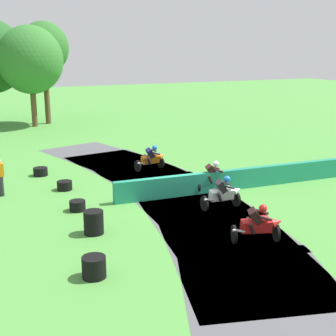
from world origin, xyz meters
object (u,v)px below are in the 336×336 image
(motorcycle_fourth_orange, at_px, (152,158))
(tire_stack_mid_b, at_px, (77,206))
(motorcycle_trailing_blue, at_px, (214,177))
(track_marshal, at_px, (0,177))
(tire_stack_mid_a, at_px, (94,222))
(tire_stack_far, at_px, (65,185))
(tire_stack_near, at_px, (94,267))
(motorcycle_lead_red, at_px, (259,224))
(tire_stack_extra_a, at_px, (40,172))
(motorcycle_chase_white, at_px, (224,193))

(motorcycle_fourth_orange, height_order, tire_stack_mid_b, motorcycle_fourth_orange)
(motorcycle_trailing_blue, height_order, track_marshal, track_marshal)
(tire_stack_mid_a, bearing_deg, track_marshal, 112.81)
(tire_stack_mid_a, bearing_deg, tire_stack_mid_b, 88.34)
(tire_stack_mid_b, bearing_deg, tire_stack_far, 86.70)
(tire_stack_near, distance_m, tire_stack_mid_b, 5.62)
(tire_stack_mid_a, relative_size, tire_stack_far, 1.20)
(motorcycle_lead_red, distance_m, tire_stack_extra_a, 12.36)
(motorcycle_lead_red, height_order, motorcycle_chase_white, motorcycle_chase_white)
(motorcycle_lead_red, distance_m, motorcycle_chase_white, 3.39)
(tire_stack_mid_a, xyz_separation_m, track_marshal, (-2.40, 5.71, 0.42))
(motorcycle_trailing_blue, bearing_deg, tire_stack_far, 153.12)
(motorcycle_lead_red, relative_size, tire_stack_extra_a, 2.44)
(motorcycle_chase_white, xyz_separation_m, tire_stack_mid_a, (-5.29, -0.30, -0.25))
(motorcycle_lead_red, height_order, track_marshal, track_marshal)
(motorcycle_chase_white, distance_m, tire_stack_near, 7.02)
(tire_stack_mid_b, bearing_deg, motorcycle_trailing_blue, -0.42)
(motorcycle_trailing_blue, relative_size, tire_stack_far, 2.56)
(motorcycle_chase_white, xyz_separation_m, tire_stack_near, (-6.17, -3.33, -0.35))
(motorcycle_lead_red, xyz_separation_m, tire_stack_mid_a, (-4.58, 3.01, -0.25))
(tire_stack_near, bearing_deg, tire_stack_far, 82.49)
(tire_stack_mid_b, distance_m, tire_stack_far, 2.94)
(tire_stack_far, bearing_deg, tire_stack_mid_b, -93.30)
(tire_stack_near, bearing_deg, tire_stack_extra_a, 87.07)
(motorcycle_chase_white, bearing_deg, motorcycle_trailing_blue, 68.99)
(tire_stack_near, height_order, tire_stack_far, tire_stack_near)
(motorcycle_fourth_orange, distance_m, tire_stack_far, 5.13)
(track_marshal, bearing_deg, tire_stack_mid_b, -52.30)
(motorcycle_lead_red, bearing_deg, motorcycle_trailing_blue, 74.26)
(tire_stack_far, bearing_deg, motorcycle_trailing_blue, -26.88)
(tire_stack_near, xyz_separation_m, tire_stack_mid_b, (0.95, 5.54, -0.10))
(motorcycle_fourth_orange, distance_m, tire_stack_extra_a, 5.59)
(motorcycle_trailing_blue, distance_m, tire_stack_mid_b, 6.07)
(motorcycle_trailing_blue, distance_m, tire_stack_far, 6.61)
(tire_stack_far, xyz_separation_m, tire_stack_extra_a, (-0.53, 2.90, 0.00))
(motorcycle_fourth_orange, height_order, track_marshal, track_marshal)
(motorcycle_chase_white, distance_m, motorcycle_trailing_blue, 2.32)
(motorcycle_fourth_orange, bearing_deg, tire_stack_near, -120.83)
(tire_stack_mid_a, bearing_deg, motorcycle_chase_white, 3.24)
(motorcycle_trailing_blue, bearing_deg, tire_stack_mid_b, 179.58)
(tire_stack_near, xyz_separation_m, tire_stack_extra_a, (0.58, 11.37, -0.10))
(motorcycle_chase_white, relative_size, tire_stack_far, 2.55)
(tire_stack_mid_b, bearing_deg, tire_stack_mid_a, -91.66)
(tire_stack_near, bearing_deg, motorcycle_lead_red, 0.21)
(tire_stack_mid_a, xyz_separation_m, tire_stack_far, (0.24, 5.44, -0.20))
(motorcycle_lead_red, bearing_deg, tire_stack_mid_b, 129.23)
(tire_stack_near, xyz_separation_m, tire_stack_far, (1.12, 8.48, -0.10))
(motorcycle_lead_red, xyz_separation_m, motorcycle_trailing_blue, (1.54, 5.48, 0.01))
(tire_stack_mid_b, relative_size, track_marshal, 0.38)
(motorcycle_lead_red, height_order, motorcycle_trailing_blue, motorcycle_trailing_blue)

